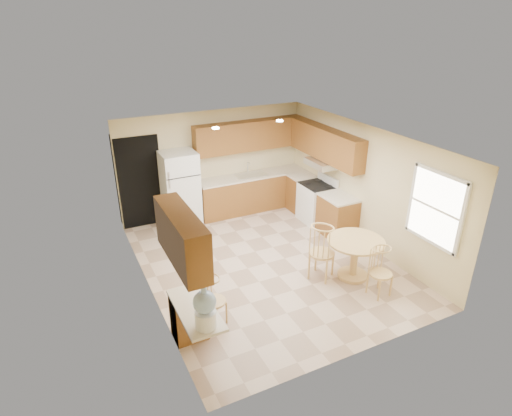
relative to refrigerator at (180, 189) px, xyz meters
name	(u,v)px	position (x,y,z in m)	size (l,w,h in m)	color
floor	(266,263)	(0.95, -2.40, -0.87)	(5.50, 5.50, 0.00)	#C2A68D
ceiling	(268,139)	(0.95, -2.40, 1.63)	(4.50, 5.50, 0.02)	white
wall_back	(214,163)	(0.95, 0.35, 0.38)	(4.50, 0.02, 2.50)	beige
wall_front	(364,282)	(0.95, -5.15, 0.38)	(4.50, 0.02, 2.50)	beige
wall_left	(145,230)	(-1.30, -2.40, 0.38)	(0.02, 5.50, 2.50)	beige
wall_right	(364,186)	(3.20, -2.40, 0.38)	(0.02, 5.50, 2.50)	beige
doorway	(140,183)	(-0.80, 0.34, 0.18)	(0.90, 0.02, 2.10)	black
base_cab_back	(252,193)	(1.83, 0.05, -0.43)	(2.75, 0.60, 0.87)	brown
counter_back	(252,175)	(1.83, 0.05, 0.02)	(2.75, 0.63, 0.04)	beige
base_cab_right_a	(302,194)	(2.90, -0.54, -0.43)	(0.60, 0.59, 0.87)	brown
counter_right_a	(303,176)	(2.90, -0.54, 0.02)	(0.63, 0.59, 0.04)	beige
base_cab_right_b	(337,217)	(2.90, -2.00, -0.43)	(0.60, 0.80, 0.87)	brown
counter_right_b	(339,197)	(2.90, -2.00, 0.02)	(0.63, 0.80, 0.04)	beige
upper_cab_back	(250,136)	(1.83, 0.19, 0.98)	(2.75, 0.33, 0.70)	brown
upper_cab_right	(325,144)	(3.04, -1.19, 0.98)	(0.33, 2.42, 0.70)	brown
upper_cab_left	(182,238)	(-1.13, -4.00, 0.98)	(0.33, 1.40, 0.70)	brown
sink	(251,175)	(1.80, 0.05, 0.04)	(0.78, 0.44, 0.01)	silver
range_hood	(322,163)	(2.95, -1.22, 0.55)	(0.50, 0.76, 0.14)	silver
desk_pedestal	(189,316)	(-1.05, -3.72, -0.51)	(0.48, 0.42, 0.72)	brown
desk_top	(196,309)	(-1.05, -4.10, -0.12)	(0.50, 1.20, 0.04)	beige
window	(436,208)	(3.18, -4.25, 0.63)	(0.06, 1.12, 1.30)	white
can_light_a	(216,128)	(0.45, -1.20, 1.62)	(0.14, 0.14, 0.02)	white
can_light_b	(280,121)	(1.85, -1.20, 1.62)	(0.14, 0.14, 0.02)	white
refrigerator	(180,189)	(0.00, 0.00, 0.00)	(0.77, 0.75, 1.74)	white
stove	(317,202)	(2.88, -1.22, -0.40)	(0.65, 0.76, 1.09)	white
dining_table	(355,253)	(2.18, -3.51, -0.37)	(1.03, 1.03, 0.76)	tan
chair_table_a	(325,249)	(1.63, -3.36, -0.22)	(0.47, 0.59, 1.06)	tan
chair_table_b	(385,270)	(2.23, -4.25, -0.33)	(0.39, 0.39, 0.89)	tan
chair_desk	(216,298)	(-0.60, -3.68, -0.35)	(0.38, 0.49, 0.85)	tan
water_crock	(205,309)	(-1.05, -4.52, 0.18)	(0.30, 0.30, 0.63)	white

